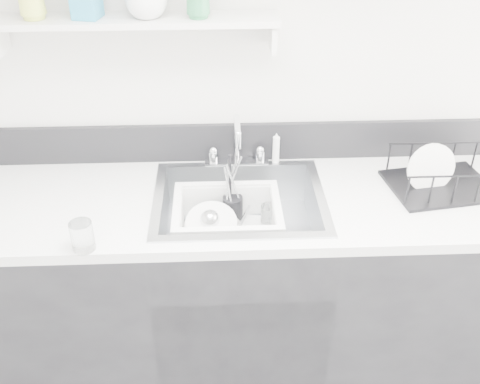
{
  "coord_description": "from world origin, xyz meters",
  "views": [
    {
      "loc": [
        -0.07,
        -0.55,
        2.08
      ],
      "look_at": [
        0.0,
        1.14,
        0.98
      ],
      "focal_mm": 42.0,
      "sensor_mm": 36.0,
      "label": 1
    }
  ],
  "objects_px": {
    "counter_run": "(239,290)",
    "dish_rack": "(443,172)",
    "sink": "(239,218)",
    "wash_tub": "(227,221)"
  },
  "relations": [
    {
      "from": "sink",
      "to": "dish_rack",
      "type": "bearing_deg",
      "value": 3.28
    },
    {
      "from": "wash_tub",
      "to": "sink",
      "type": "bearing_deg",
      "value": 24.06
    },
    {
      "from": "counter_run",
      "to": "dish_rack",
      "type": "xyz_separation_m",
      "value": [
        0.77,
        0.04,
        0.53
      ]
    },
    {
      "from": "dish_rack",
      "to": "counter_run",
      "type": "bearing_deg",
      "value": 174.67
    },
    {
      "from": "counter_run",
      "to": "sink",
      "type": "distance_m",
      "value": 0.37
    },
    {
      "from": "sink",
      "to": "counter_run",
      "type": "bearing_deg",
      "value": 0.0
    },
    {
      "from": "counter_run",
      "to": "sink",
      "type": "relative_size",
      "value": 5.0
    },
    {
      "from": "counter_run",
      "to": "wash_tub",
      "type": "xyz_separation_m",
      "value": [
        -0.05,
        -0.02,
        0.37
      ]
    },
    {
      "from": "sink",
      "to": "wash_tub",
      "type": "distance_m",
      "value": 0.05
    },
    {
      "from": "sink",
      "to": "wash_tub",
      "type": "relative_size",
      "value": 1.6
    }
  ]
}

